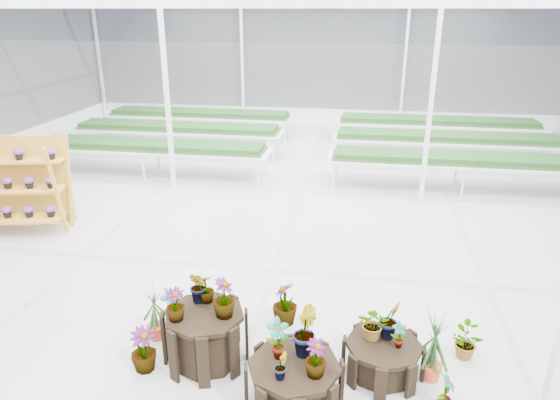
# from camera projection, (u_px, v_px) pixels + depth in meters

# --- Properties ---
(ground_plane) EXTENTS (24.00, 24.00, 0.00)m
(ground_plane) POSITION_uv_depth(u_px,v_px,m) (261.00, 276.00, 8.36)
(ground_plane) COLOR gray
(ground_plane) RESTS_ON ground
(greenhouse_shell) EXTENTS (18.00, 24.00, 4.50)m
(greenhouse_shell) POSITION_uv_depth(u_px,v_px,m) (259.00, 146.00, 7.56)
(greenhouse_shell) COLOR white
(greenhouse_shell) RESTS_ON ground
(steel_frame) EXTENTS (18.00, 24.00, 4.50)m
(steel_frame) POSITION_uv_depth(u_px,v_px,m) (259.00, 146.00, 7.56)
(steel_frame) COLOR silver
(steel_frame) RESTS_ON ground
(nursery_benches) EXTENTS (16.00, 7.00, 0.84)m
(nursery_benches) POSITION_uv_depth(u_px,v_px,m) (307.00, 144.00, 14.85)
(nursery_benches) COLOR silver
(nursery_benches) RESTS_ON ground
(plinth_tall) EXTENTS (1.24, 1.24, 0.70)m
(plinth_tall) POSITION_uv_depth(u_px,v_px,m) (206.00, 336.00, 6.26)
(plinth_tall) COLOR black
(plinth_tall) RESTS_ON ground
(plinth_mid) EXTENTS (1.27, 1.27, 0.56)m
(plinth_mid) POSITION_uv_depth(u_px,v_px,m) (294.00, 385.00, 5.55)
(plinth_mid) COLOR black
(plinth_mid) RESTS_ON ground
(plinth_low) EXTENTS (1.03, 1.03, 0.43)m
(plinth_low) POSITION_uv_depth(u_px,v_px,m) (383.00, 358.00, 6.08)
(plinth_low) COLOR black
(plinth_low) RESTS_ON ground
(shelf_rack) EXTENTS (1.91, 1.27, 1.86)m
(shelf_rack) POSITION_uv_depth(u_px,v_px,m) (20.00, 186.00, 9.82)
(shelf_rack) COLOR #B28028
(shelf_rack) RESTS_ON ground
(nursery_plants) EXTENTS (4.49, 2.72, 1.20)m
(nursery_plants) POSITION_uv_depth(u_px,v_px,m) (286.00, 329.00, 6.14)
(nursery_plants) COLOR #1C4019
(nursery_plants) RESTS_ON ground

